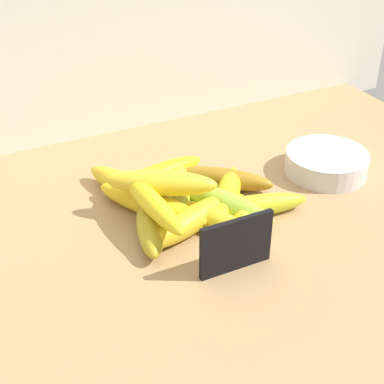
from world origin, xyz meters
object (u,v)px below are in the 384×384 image
(banana_8, at_px, (225,179))
(banana_10, at_px, (245,223))
(banana_7, at_px, (192,219))
(banana_2, at_px, (228,192))
(banana_12, at_px, (161,183))
(chalkboard_sign, at_px, (236,246))
(banana_5, at_px, (179,193))
(banana_6, at_px, (221,223))
(banana_11, at_px, (252,206))
(banana_9, at_px, (158,175))
(banana_3, at_px, (132,190))
(fruit_bowl, at_px, (326,163))
(banana_13, at_px, (151,202))
(banana_0, at_px, (151,204))
(banana_4, at_px, (150,226))
(banana_1, at_px, (219,203))

(banana_8, xyz_separation_m, banana_10, (-0.04, -0.12, -0.00))
(banana_7, bearing_deg, banana_10, -28.84)
(banana_2, distance_m, banana_12, 0.12)
(chalkboard_sign, relative_size, banana_5, 0.64)
(chalkboard_sign, distance_m, banana_6, 0.09)
(banana_11, relative_size, banana_12, 1.06)
(chalkboard_sign, height_order, banana_9, chalkboard_sign)
(banana_3, height_order, banana_5, banana_3)
(fruit_bowl, xyz_separation_m, banana_3, (-0.34, 0.07, 0.00))
(chalkboard_sign, height_order, banana_5, chalkboard_sign)
(banana_7, relative_size, banana_13, 0.98)
(banana_8, bearing_deg, banana_6, -121.96)
(fruit_bowl, distance_m, banana_5, 0.28)
(banana_3, bearing_deg, banana_0, -78.28)
(banana_0, height_order, banana_2, banana_0)
(banana_6, height_order, banana_13, banana_13)
(banana_8, distance_m, banana_13, 0.18)
(banana_0, bearing_deg, banana_13, -111.15)
(banana_4, distance_m, banana_11, 0.17)
(banana_11, bearing_deg, banana_7, 175.61)
(banana_4, relative_size, banana_9, 0.81)
(banana_5, relative_size, banana_10, 1.09)
(fruit_bowl, height_order, banana_7, same)
(banana_5, relative_size, banana_13, 0.93)
(chalkboard_sign, distance_m, banana_1, 0.14)
(banana_0, xyz_separation_m, banana_3, (-0.01, 0.05, -0.00))
(banana_0, bearing_deg, banana_3, 101.72)
(banana_1, xyz_separation_m, banana_8, (0.05, 0.06, -0.00))
(banana_4, relative_size, banana_7, 0.83)
(banana_1, distance_m, banana_6, 0.05)
(banana_1, height_order, banana_2, banana_1)
(chalkboard_sign, xyz_separation_m, banana_3, (-0.06, 0.23, -0.02))
(fruit_bowl, xyz_separation_m, banana_4, (-0.36, -0.04, -0.00))
(banana_10, relative_size, banana_12, 0.91)
(banana_9, bearing_deg, banana_7, -92.65)
(banana_0, bearing_deg, chalkboard_sign, -72.96)
(banana_12, relative_size, banana_13, 0.94)
(banana_2, bearing_deg, banana_5, 155.80)
(banana_7, height_order, banana_12, banana_12)
(banana_1, distance_m, banana_10, 0.06)
(banana_2, height_order, banana_4, banana_4)
(banana_12, bearing_deg, banana_0, 144.37)
(banana_0, bearing_deg, banana_2, -9.66)
(banana_1, height_order, banana_8, banana_1)
(banana_4, bearing_deg, banana_5, 39.50)
(banana_5, bearing_deg, banana_1, -51.97)
(banana_0, distance_m, banana_13, 0.06)
(banana_1, bearing_deg, banana_8, 53.10)
(banana_7, relative_size, banana_8, 1.10)
(chalkboard_sign, bearing_deg, banana_6, 74.19)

